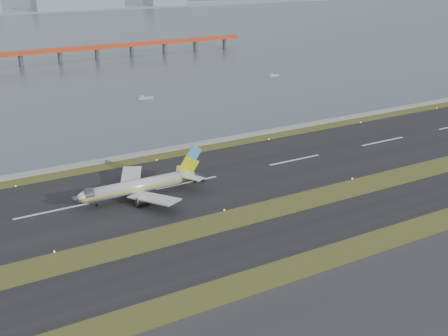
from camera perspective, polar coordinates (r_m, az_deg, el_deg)
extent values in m
plane|color=#3C4D1B|center=(144.21, 1.52, -5.47)|extent=(1000.00, 1000.00, 0.00)
cube|color=black|center=(135.25, 4.19, -7.39)|extent=(1000.00, 18.00, 0.10)
cube|color=black|center=(168.22, -3.81, -1.52)|extent=(1000.00, 45.00, 0.10)
cube|color=#979792|center=(193.77, -7.75, 1.54)|extent=(1000.00, 2.50, 1.00)
cube|color=#C04620|center=(374.93, -16.37, 11.34)|extent=(260.00, 5.00, 1.60)
cube|color=#C04620|center=(374.71, -16.39, 11.57)|extent=(260.00, 0.40, 1.40)
cylinder|color=#4C4C51|center=(375.63, -16.30, 10.67)|extent=(2.80, 2.80, 7.00)
cylinder|color=#4C4C51|center=(408.87, -2.93, 12.22)|extent=(2.80, 2.80, 7.00)
cube|color=#8F9CAA|center=(761.17, -14.58, 15.96)|extent=(110.00, 35.00, 16.00)
cylinder|color=silver|center=(158.08, -9.09, -1.90)|extent=(28.00, 3.80, 3.80)
cone|color=silver|center=(153.84, -14.51, -2.98)|extent=(3.20, 3.80, 3.80)
cone|color=silver|center=(163.83, -3.82, -0.73)|extent=(5.00, 3.80, 3.80)
cube|color=yellow|center=(156.41, -8.83, -2.14)|extent=(31.00, 0.06, 0.45)
cube|color=yellow|center=(159.75, -9.34, -1.67)|extent=(31.00, 0.06, 0.45)
cube|color=silver|center=(151.78, -7.13, -3.07)|extent=(11.31, 15.89, 1.66)
cube|color=silver|center=(166.45, -9.44, -1.00)|extent=(11.31, 15.89, 1.66)
cylinder|color=#36363B|center=(153.82, -8.06, -3.27)|extent=(4.20, 2.10, 2.10)
cylinder|color=#36363B|center=(164.18, -9.66, -1.78)|extent=(4.20, 2.10, 2.10)
cube|color=yellow|center=(163.12, -3.60, 0.27)|extent=(6.80, 0.35, 6.85)
cube|color=#50A8E4|center=(162.66, -3.03, 1.60)|extent=(4.85, 0.37, 4.90)
cube|color=silver|center=(160.60, -3.13, -0.98)|extent=(5.64, 6.80, 0.22)
cube|color=silver|center=(166.97, -4.31, -0.14)|extent=(5.64, 6.80, 0.22)
cylinder|color=black|center=(156.15, -12.79, -3.69)|extent=(0.80, 0.28, 0.80)
cylinder|color=black|center=(157.31, -8.15, -3.13)|extent=(1.00, 0.38, 1.00)
cylinder|color=black|center=(162.12, -8.90, -2.43)|extent=(1.00, 0.38, 1.00)
cube|color=#15243A|center=(169.14, -2.64, -1.03)|extent=(3.77, 2.69, 1.28)
cube|color=#36363B|center=(168.74, -2.79, -0.78)|extent=(1.84, 1.91, 0.75)
cylinder|color=black|center=(168.35, -2.96, -1.36)|extent=(0.80, 0.49, 0.75)
cylinder|color=black|center=(169.89, -3.09, -1.15)|extent=(0.80, 0.49, 0.75)
cylinder|color=black|center=(168.84, -2.18, -1.28)|extent=(0.80, 0.49, 0.75)
cylinder|color=black|center=(170.38, -2.32, -1.08)|extent=(0.80, 0.49, 0.75)
cube|color=#B6B6BB|center=(270.31, -7.96, 7.04)|extent=(7.55, 3.94, 0.93)
cube|color=#B6B6BB|center=(269.92, -8.29, 7.18)|extent=(2.40, 2.10, 0.93)
cube|color=#B6B6BB|center=(321.58, 5.08, 9.34)|extent=(6.51, 2.20, 0.83)
cube|color=#B6B6BB|center=(320.63, 4.88, 9.45)|extent=(1.88, 1.53, 0.83)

